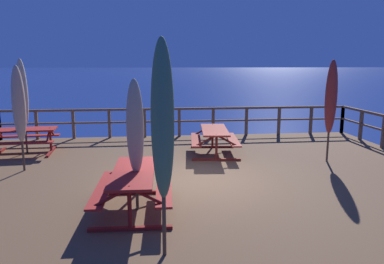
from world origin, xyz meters
The scene contains 11 objects.
ground_plane centered at (0.00, 0.00, 0.00)m, with size 600.00×600.00×0.00m, color navy.
wooden_deck centered at (0.00, 0.00, 0.30)m, with size 13.26×10.89×0.60m, color brown.
railing_waterside_far centered at (0.00, 5.30, 1.32)m, with size 13.06×0.10×1.09m.
picnic_table_mid_right centered at (0.86, 2.46, 1.16)m, with size 1.59×2.14×0.78m.
picnic_table_mid_left centered at (-4.93, 3.14, 1.16)m, with size 2.01×1.54×0.78m.
picnic_table_back_right centered at (-1.37, -1.70, 1.16)m, with size 1.46×2.13×0.78m.
patio_umbrella_tall_back_left centered at (3.90, 1.28, 2.40)m, with size 0.32×0.32×2.83m.
patio_umbrella_short_front centered at (-4.88, 3.20, 2.43)m, with size 0.32×0.32×2.88m.
patio_umbrella_tall_back_right centered at (-1.31, -1.68, 2.17)m, with size 0.32×0.32×2.47m.
patio_umbrella_tall_front centered at (-0.86, -3.42, 2.56)m, with size 0.32×0.32×3.07m.
patio_umbrella_tall_mid_right centered at (-4.32, 1.22, 2.31)m, with size 0.32×0.32×2.69m.
Camera 1 is at (-0.98, -8.29, 3.32)m, focal length 34.19 mm.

